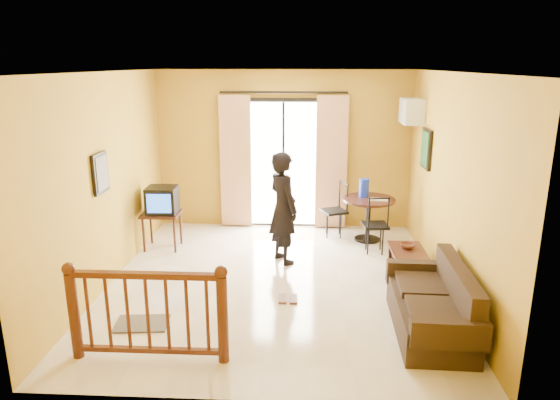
# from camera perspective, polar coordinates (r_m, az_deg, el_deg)

# --- Properties ---
(ground) EXTENTS (5.00, 5.00, 0.00)m
(ground) POSITION_cam_1_polar(r_m,az_deg,el_deg) (6.94, -0.56, -9.35)
(ground) COLOR beige
(ground) RESTS_ON ground
(room_shell) EXTENTS (5.00, 5.00, 5.00)m
(room_shell) POSITION_cam_1_polar(r_m,az_deg,el_deg) (6.42, -0.60, 4.59)
(room_shell) COLOR white
(room_shell) RESTS_ON ground
(balcony_door) EXTENTS (2.25, 0.14, 2.46)m
(balcony_door) POSITION_cam_1_polar(r_m,az_deg,el_deg) (8.90, 0.39, 4.26)
(balcony_door) COLOR black
(balcony_door) RESTS_ON ground
(tv_table) EXTENTS (0.60, 0.50, 0.60)m
(tv_table) POSITION_cam_1_polar(r_m,az_deg,el_deg) (8.21, -13.38, -1.93)
(tv_table) COLOR black
(tv_table) RESTS_ON ground
(television) EXTENTS (0.48, 0.45, 0.42)m
(television) POSITION_cam_1_polar(r_m,az_deg,el_deg) (8.12, -13.31, 0.01)
(television) COLOR black
(television) RESTS_ON tv_table
(picture_left) EXTENTS (0.05, 0.42, 0.52)m
(picture_left) POSITION_cam_1_polar(r_m,az_deg,el_deg) (6.76, -19.83, 2.91)
(picture_left) COLOR black
(picture_left) RESTS_ON room_shell
(dining_table) EXTENTS (0.88, 0.88, 0.73)m
(dining_table) POSITION_cam_1_polar(r_m,az_deg,el_deg) (8.46, 10.09, -0.82)
(dining_table) COLOR black
(dining_table) RESTS_ON ground
(water_jug) EXTENTS (0.16, 0.16, 0.31)m
(water_jug) POSITION_cam_1_polar(r_m,az_deg,el_deg) (8.47, 9.58, 1.37)
(water_jug) COLOR #152CCB
(water_jug) RESTS_ON dining_table
(serving_tray) EXTENTS (0.30, 0.22, 0.02)m
(serving_tray) POSITION_cam_1_polar(r_m,az_deg,el_deg) (8.34, 11.24, 0.05)
(serving_tray) COLOR beige
(serving_tray) RESTS_ON dining_table
(dining_chairs) EXTENTS (1.08, 1.22, 0.95)m
(dining_chairs) POSITION_cam_1_polar(r_m,az_deg,el_deg) (8.42, 8.29, -4.96)
(dining_chairs) COLOR black
(dining_chairs) RESTS_ON ground
(air_conditioner) EXTENTS (0.31, 0.60, 0.40)m
(air_conditioner) POSITION_cam_1_polar(r_m,az_deg,el_deg) (8.45, 14.79, 9.77)
(air_conditioner) COLOR white
(air_conditioner) RESTS_ON room_shell
(botanical_print) EXTENTS (0.05, 0.50, 0.60)m
(botanical_print) POSITION_cam_1_polar(r_m,az_deg,el_deg) (7.90, 16.35, 5.64)
(botanical_print) COLOR black
(botanical_print) RESTS_ON room_shell
(coffee_table) EXTENTS (0.47, 0.84, 0.37)m
(coffee_table) POSITION_cam_1_polar(r_m,az_deg,el_deg) (7.25, 14.43, -6.60)
(coffee_table) COLOR black
(coffee_table) RESTS_ON ground
(bowl) EXTENTS (0.21, 0.21, 0.06)m
(bowl) POSITION_cam_1_polar(r_m,az_deg,el_deg) (7.31, 14.34, -5.11)
(bowl) COLOR #582B1E
(bowl) RESTS_ON coffee_table
(sofa) EXTENTS (0.79, 1.64, 0.77)m
(sofa) POSITION_cam_1_polar(r_m,az_deg,el_deg) (5.90, 17.29, -11.68)
(sofa) COLOR black
(sofa) RESTS_ON ground
(standing_person) EXTENTS (0.67, 0.73, 1.68)m
(standing_person) POSITION_cam_1_polar(r_m,az_deg,el_deg) (7.36, 0.36, -0.91)
(standing_person) COLOR black
(standing_person) RESTS_ON ground
(stair_balustrade) EXTENTS (1.63, 0.13, 1.04)m
(stair_balustrade) POSITION_cam_1_polar(r_m,az_deg,el_deg) (5.21, -14.95, -11.90)
(stair_balustrade) COLOR #471E0F
(stair_balustrade) RESTS_ON ground
(doormat) EXTENTS (0.64, 0.46, 0.02)m
(doormat) POSITION_cam_1_polar(r_m,az_deg,el_deg) (6.12, -15.51, -13.44)
(doormat) COLOR #544E43
(doormat) RESTS_ON ground
(sandals) EXTENTS (0.25, 0.25, 0.03)m
(sandals) POSITION_cam_1_polar(r_m,az_deg,el_deg) (6.45, 0.93, -11.23)
(sandals) COLOR #582B1E
(sandals) RESTS_ON ground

